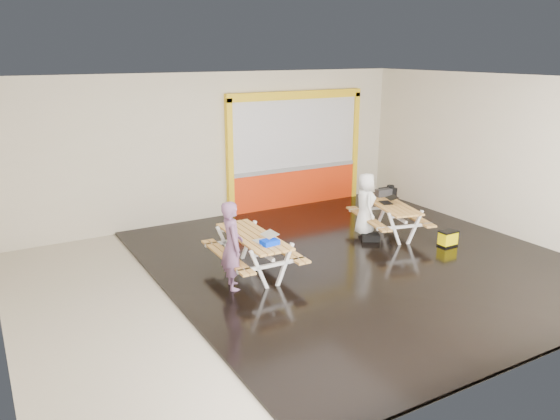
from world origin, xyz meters
TOP-DOWN VIEW (x-y plane):
  - room at (0.00, 0.00)m, footprint 10.02×8.02m
  - deck at (1.25, 0.00)m, footprint 7.50×7.98m
  - kiosk at (2.20, 3.93)m, footprint 3.88×0.16m
  - picnic_table_left at (-0.83, 0.42)m, footprint 1.34×1.94m
  - picnic_table_right at (2.76, 0.89)m, footprint 1.66×2.10m
  - person_left at (-1.43, 0.02)m, footprint 0.49×0.64m
  - person_right at (2.20, 1.02)m, footprint 0.65×0.78m
  - laptop_left at (-0.81, 0.01)m, footprint 0.37×0.34m
  - laptop_right at (2.77, 0.94)m, footprint 0.42×0.40m
  - blue_pouch at (-0.81, -0.15)m, footprint 0.32×0.24m
  - toolbox at (3.06, 1.45)m, footprint 0.38×0.21m
  - backpack at (3.45, 1.66)m, footprint 0.28×0.19m
  - dark_case at (2.14, 0.73)m, footprint 0.46×0.43m
  - fluke_bag at (3.33, -0.33)m, footprint 0.38×0.25m

SIDE VIEW (x-z plane):
  - deck at x=1.25m, z-range 0.00..0.05m
  - dark_case at x=2.14m, z-range 0.05..0.19m
  - fluke_bag at x=3.33m, z-range 0.04..0.37m
  - picnic_table_right at x=2.76m, z-range 0.20..0.95m
  - picnic_table_left at x=-0.83m, z-range 0.21..0.97m
  - backpack at x=3.45m, z-range 0.46..0.91m
  - person_right at x=2.20m, z-range 0.10..1.46m
  - laptop_right at x=2.77m, z-range 0.72..0.87m
  - person_left at x=-1.43m, z-range 0.03..1.58m
  - blue_pouch at x=-0.81m, z-range 0.77..0.85m
  - laptop_left at x=-0.81m, z-range 0.74..0.90m
  - toolbox at x=3.06m, z-range 0.72..0.94m
  - kiosk at x=2.20m, z-range -0.06..2.94m
  - room at x=0.00m, z-range -0.01..3.51m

